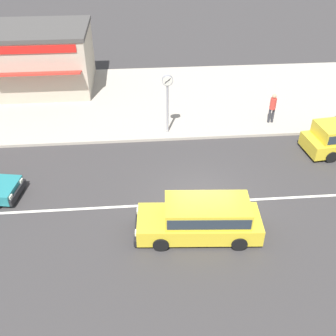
% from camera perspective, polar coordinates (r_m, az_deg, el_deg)
% --- Properties ---
extents(ground_plane, '(160.00, 160.00, 0.00)m').
position_cam_1_polar(ground_plane, '(17.01, 4.88, -5.00)').
color(ground_plane, '#383535').
extents(lane_centre_stripe, '(50.40, 0.14, 0.01)m').
position_cam_1_polar(lane_centre_stripe, '(17.01, 4.88, -4.99)').
color(lane_centre_stripe, silver).
rests_on(lane_centre_stripe, ground).
extents(kerb_strip, '(68.00, 10.00, 0.15)m').
position_cam_1_polar(kerb_strip, '(25.44, 1.42, 10.15)').
color(kerb_strip, '#ADA393').
rests_on(kerb_strip, ground).
extents(minivan_yellow_1, '(4.91, 2.10, 1.56)m').
position_cam_1_polar(minivan_yellow_1, '(15.06, 5.02, -7.18)').
color(minivan_yellow_1, yellow).
rests_on(minivan_yellow_1, ground).
extents(street_clock, '(0.56, 0.22, 3.27)m').
position_cam_1_polar(street_clock, '(20.43, -0.08, 11.04)').
color(street_clock, '#9E9EA3').
rests_on(street_clock, kerb_strip).
extents(pedestrian_near_clock, '(0.34, 0.34, 1.71)m').
position_cam_1_polar(pedestrian_near_clock, '(22.75, 14.95, 8.66)').
color(pedestrian_near_clock, '#333338').
rests_on(pedestrian_near_clock, kerb_strip).
extents(shopfront_corner_warung, '(5.94, 5.81, 3.89)m').
position_cam_1_polar(shopfront_corner_warung, '(27.29, -17.53, 14.98)').
color(shopfront_corner_warung, '#B2A893').
rests_on(shopfront_corner_warung, kerb_strip).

